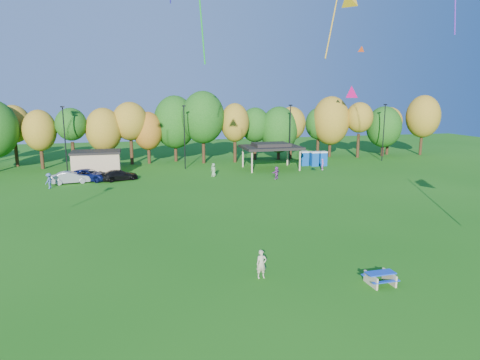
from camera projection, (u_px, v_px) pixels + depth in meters
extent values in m
plane|color=#19600F|center=(237.00, 291.00, 23.40)|extent=(160.00, 160.00, 0.00)
cylinder|color=black|center=(16.00, 154.00, 63.63)|extent=(0.50, 0.50, 3.79)
ellipsoid|color=olive|center=(13.00, 124.00, 62.76)|extent=(4.94, 4.94, 5.58)
cylinder|color=black|center=(42.00, 157.00, 61.57)|extent=(0.50, 0.50, 3.34)
ellipsoid|color=olive|center=(40.00, 130.00, 60.81)|extent=(4.61, 4.61, 5.88)
cylinder|color=black|center=(73.00, 155.00, 62.39)|extent=(0.50, 0.50, 3.82)
ellipsoid|color=#144C0F|center=(71.00, 124.00, 61.52)|extent=(4.43, 4.43, 4.73)
cylinder|color=black|center=(105.00, 155.00, 64.12)|extent=(0.50, 0.50, 3.25)
ellipsoid|color=olive|center=(104.00, 130.00, 63.38)|extent=(5.33, 5.33, 6.53)
cylinder|color=black|center=(132.00, 152.00, 65.52)|extent=(0.50, 0.50, 3.96)
ellipsoid|color=olive|center=(130.00, 121.00, 64.61)|extent=(5.31, 5.31, 5.82)
cylinder|color=black|center=(149.00, 154.00, 66.48)|extent=(0.50, 0.50, 3.05)
ellipsoid|color=#995914|center=(148.00, 131.00, 65.79)|extent=(4.54, 4.54, 5.87)
cylinder|color=black|center=(176.00, 150.00, 68.56)|extent=(0.50, 0.50, 3.77)
ellipsoid|color=#144C0F|center=(175.00, 122.00, 67.70)|extent=(6.69, 6.69, 8.35)
cylinder|color=black|center=(204.00, 150.00, 66.63)|extent=(0.50, 0.50, 4.28)
ellipsoid|color=#144C0F|center=(203.00, 117.00, 65.65)|extent=(6.64, 6.64, 8.01)
cylinder|color=black|center=(235.00, 150.00, 67.55)|extent=(0.50, 0.50, 3.76)
ellipsoid|color=olive|center=(235.00, 123.00, 66.69)|extent=(4.49, 4.49, 6.02)
cylinder|color=black|center=(255.00, 149.00, 70.45)|extent=(0.50, 0.50, 3.43)
ellipsoid|color=#144C0F|center=(255.00, 125.00, 69.66)|extent=(4.77, 4.77, 5.63)
cylinder|color=black|center=(279.00, 151.00, 70.60)|extent=(0.50, 0.50, 2.95)
ellipsoid|color=#144C0F|center=(279.00, 130.00, 69.92)|extent=(6.14, 6.14, 7.54)
cylinder|color=black|center=(291.00, 148.00, 71.53)|extent=(0.50, 0.50, 3.52)
ellipsoid|color=olive|center=(291.00, 123.00, 70.72)|extent=(4.78, 4.78, 5.53)
cylinder|color=black|center=(318.00, 146.00, 74.47)|extent=(0.50, 0.50, 3.39)
ellipsoid|color=#144C0F|center=(319.00, 124.00, 73.69)|extent=(4.54, 4.54, 5.46)
cylinder|color=black|center=(330.00, 146.00, 73.61)|extent=(0.50, 0.50, 3.72)
ellipsoid|color=olive|center=(331.00, 121.00, 72.75)|extent=(6.32, 6.32, 8.24)
cylinder|color=black|center=(358.00, 146.00, 72.73)|extent=(0.50, 0.50, 4.06)
ellipsoid|color=olive|center=(360.00, 118.00, 71.80)|extent=(4.50, 4.50, 5.13)
cylinder|color=black|center=(383.00, 147.00, 74.55)|extent=(0.50, 0.50, 3.05)
ellipsoid|color=#144C0F|center=(384.00, 127.00, 73.85)|extent=(5.97, 5.97, 7.05)
cylinder|color=black|center=(387.00, 145.00, 76.43)|extent=(0.50, 0.50, 3.55)
ellipsoid|color=olive|center=(389.00, 121.00, 75.61)|extent=(4.60, 4.60, 4.99)
cylinder|color=black|center=(421.00, 143.00, 75.95)|extent=(0.50, 0.50, 4.07)
ellipsoid|color=olive|center=(423.00, 116.00, 75.01)|extent=(5.83, 5.83, 7.42)
cylinder|color=black|center=(65.00, 141.00, 57.21)|extent=(0.16, 0.16, 9.00)
cube|color=black|center=(62.00, 107.00, 56.32)|extent=(0.50, 0.25, 0.18)
cylinder|color=black|center=(185.00, 138.00, 61.03)|extent=(0.16, 0.16, 9.00)
cube|color=black|center=(184.00, 106.00, 60.14)|extent=(0.50, 0.25, 0.18)
cylinder|color=black|center=(290.00, 135.00, 64.84)|extent=(0.16, 0.16, 9.00)
cube|color=black|center=(291.00, 105.00, 63.96)|extent=(0.50, 0.25, 0.18)
cylinder|color=black|center=(384.00, 133.00, 68.66)|extent=(0.16, 0.16, 9.00)
cube|color=black|center=(385.00, 105.00, 67.78)|extent=(0.50, 0.25, 0.18)
cube|color=tan|center=(97.00, 164.00, 56.85)|extent=(6.00, 4.00, 3.00)
cube|color=black|center=(96.00, 152.00, 56.53)|extent=(6.30, 4.30, 0.25)
cylinder|color=tan|center=(252.00, 162.00, 58.42)|extent=(0.24, 0.24, 3.00)
cylinder|color=tan|center=(300.00, 160.00, 60.09)|extent=(0.24, 0.24, 3.00)
cylinder|color=tan|center=(243.00, 157.00, 63.17)|extent=(0.24, 0.24, 3.00)
cylinder|color=tan|center=(288.00, 155.00, 64.84)|extent=(0.24, 0.24, 3.00)
cube|color=black|center=(271.00, 147.00, 61.30)|extent=(8.20, 6.20, 0.35)
cube|color=black|center=(271.00, 144.00, 61.22)|extent=(5.00, 3.50, 0.45)
cube|color=#0B4295|center=(304.00, 159.00, 64.63)|extent=(1.10, 1.10, 2.00)
cube|color=silver|center=(304.00, 152.00, 64.41)|extent=(1.15, 1.15, 0.18)
cube|color=#0B4295|center=(314.00, 159.00, 64.23)|extent=(1.10, 1.10, 2.00)
cube|color=silver|center=(314.00, 152.00, 64.02)|extent=(1.15, 1.15, 0.18)
cube|color=#0B4295|center=(322.00, 159.00, 64.46)|extent=(1.10, 1.10, 2.00)
cube|color=silver|center=(323.00, 152.00, 64.25)|extent=(1.15, 1.15, 0.18)
cube|color=tan|center=(371.00, 280.00, 24.07)|extent=(0.13, 1.34, 0.66)
cube|color=tan|center=(389.00, 278.00, 24.38)|extent=(0.13, 1.34, 0.66)
cube|color=#153EB8|center=(381.00, 273.00, 24.16)|extent=(1.67, 0.72, 0.06)
cube|color=#153EB8|center=(386.00, 282.00, 23.67)|extent=(1.66, 0.26, 0.05)
cube|color=#153EB8|center=(375.00, 274.00, 24.75)|extent=(1.66, 0.26, 0.05)
imported|color=tan|center=(261.00, 264.00, 24.97)|extent=(0.63, 0.42, 1.71)
imported|color=#939398|center=(71.00, 178.00, 51.63)|extent=(4.62, 2.23, 1.46)
imported|color=#0D1752|center=(88.00, 175.00, 53.09)|extent=(5.83, 4.04, 1.48)
imported|color=black|center=(119.00, 175.00, 53.49)|extent=(4.95, 3.27, 1.33)
imported|color=#6E9163|center=(213.00, 170.00, 55.96)|extent=(0.86, 1.02, 1.77)
imported|color=#41598F|center=(49.00, 181.00, 48.83)|extent=(1.09, 1.32, 1.78)
imported|color=#8D3E96|center=(276.00, 173.00, 54.28)|extent=(1.49, 1.30, 1.63)
imported|color=#B957A7|center=(323.00, 164.00, 60.86)|extent=(0.66, 0.70, 1.60)
cylinder|color=green|center=(201.00, 11.00, 27.69)|extent=(0.99, 2.36, 6.61)
cone|color=#F5451C|center=(361.00, 48.00, 51.79)|extent=(1.28, 1.44, 1.21)
cylinder|color=gold|center=(331.00, 29.00, 34.26)|extent=(1.46, 1.22, 4.73)
cone|color=#CE0B67|center=(352.00, 91.00, 31.37)|extent=(1.63, 1.68, 1.32)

